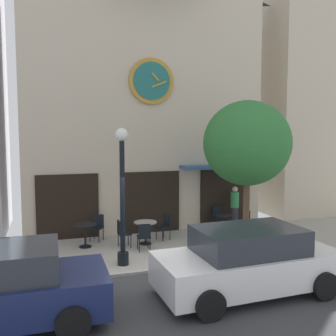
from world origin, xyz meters
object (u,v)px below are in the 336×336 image
at_px(cafe_table_near_curb, 85,230).
at_px(cafe_chair_outer, 98,225).
at_px(cafe_chair_mid_row, 122,232).
at_px(cafe_chair_curbside, 165,224).
at_px(pedestrian_green, 235,207).
at_px(street_lamp, 122,196).
at_px(cafe_table_center_right, 145,228).
at_px(cafe_chair_under_awning, 218,216).
at_px(street_tree, 247,144).
at_px(cafe_chair_right_end, 245,220).
at_px(cafe_chair_facing_street, 144,235).
at_px(parked_car_white, 248,261).
at_px(cafe_table_rightmost, 223,222).

xyz_separation_m(cafe_table_near_curb, cafe_chair_outer, (0.49, 0.70, -0.03)).
height_order(cafe_chair_mid_row, cafe_chair_curbside, same).
bearing_deg(cafe_chair_curbside, pedestrian_green, 10.73).
bearing_deg(cafe_chair_mid_row, street_lamp, -99.72).
xyz_separation_m(street_lamp, cafe_table_center_right, (1.11, 1.76, -1.40)).
relative_size(cafe_table_near_curb, cafe_chair_under_awning, 0.86).
bearing_deg(street_tree, cafe_chair_curbside, 136.56).
relative_size(cafe_chair_under_awning, cafe_chair_right_end, 1.00).
bearing_deg(cafe_chair_facing_street, street_lamp, -131.00).
height_order(pedestrian_green, parked_car_white, pedestrian_green).
height_order(cafe_table_near_curb, pedestrian_green, pedestrian_green).
bearing_deg(cafe_chair_curbside, cafe_table_center_right, -155.44).
height_order(cafe_table_rightmost, cafe_chair_curbside, cafe_chair_curbside).
relative_size(cafe_table_near_curb, pedestrian_green, 0.46).
bearing_deg(cafe_table_rightmost, cafe_chair_mid_row, -173.31).
bearing_deg(cafe_table_near_curb, cafe_chair_mid_row, -19.76).
relative_size(street_lamp, cafe_table_center_right, 4.98).
bearing_deg(street_tree, pedestrian_green, 69.67).
xyz_separation_m(cafe_chair_under_awning, cafe_chair_right_end, (0.63, -0.98, 0.00)).
bearing_deg(cafe_chair_facing_street, pedestrian_green, 22.68).
bearing_deg(cafe_chair_outer, cafe_chair_under_awning, 1.84).
height_order(cafe_table_rightmost, cafe_chair_mid_row, cafe_chair_mid_row).
bearing_deg(street_lamp, cafe_chair_right_end, 20.88).
bearing_deg(cafe_chair_under_awning, street_tree, -96.85).
bearing_deg(cafe_table_center_right, cafe_chair_facing_street, -107.37).
bearing_deg(cafe_table_rightmost, cafe_table_center_right, -174.28).
distance_m(cafe_table_center_right, cafe_chair_outer, 1.77).
bearing_deg(cafe_chair_under_awning, street_lamp, -146.37).
bearing_deg(cafe_table_near_curb, street_lamp, -66.84).
height_order(street_lamp, cafe_table_rightmost, street_lamp).
distance_m(cafe_chair_facing_street, cafe_chair_mid_row, 0.85).
height_order(street_lamp, cafe_chair_mid_row, street_lamp).
bearing_deg(cafe_chair_mid_row, pedestrian_green, 13.14).
relative_size(cafe_table_near_curb, cafe_chair_curbside, 0.86).
bearing_deg(cafe_table_center_right, cafe_chair_mid_row, -169.83).
bearing_deg(cafe_chair_curbside, parked_car_white, -84.03).
xyz_separation_m(cafe_table_center_right, pedestrian_green, (3.83, 0.94, 0.30)).
height_order(cafe_table_near_curb, cafe_table_center_right, cafe_table_near_curb).
distance_m(cafe_table_center_right, pedestrian_green, 3.95).
xyz_separation_m(cafe_chair_facing_street, cafe_chair_under_awning, (3.45, 1.87, 0.00)).
bearing_deg(cafe_chair_curbside, cafe_chair_under_awning, 17.20).
xyz_separation_m(street_lamp, cafe_table_rightmost, (4.12, 2.06, -1.49)).
height_order(street_tree, cafe_chair_curbside, street_tree).
height_order(cafe_table_center_right, pedestrian_green, pedestrian_green).
relative_size(street_tree, pedestrian_green, 2.84).
xyz_separation_m(cafe_table_rightmost, cafe_chair_right_end, (0.83, -0.17, 0.05)).
xyz_separation_m(cafe_chair_facing_street, cafe_chair_outer, (-1.24, 1.72, 0.00)).
bearing_deg(cafe_chair_mid_row, cafe_chair_under_awning, 17.32).
bearing_deg(cafe_chair_mid_row, cafe_table_center_right, 10.17).
relative_size(street_tree, cafe_chair_facing_street, 5.28).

